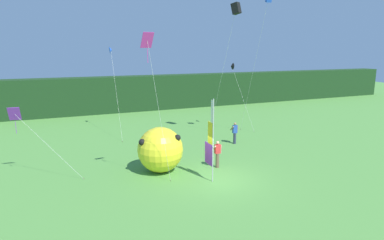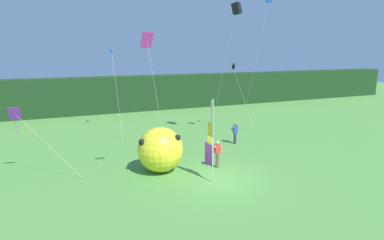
% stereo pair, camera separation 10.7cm
% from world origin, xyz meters
% --- Properties ---
extents(ground_plane, '(120.00, 120.00, 0.00)m').
position_xyz_m(ground_plane, '(0.00, 0.00, 0.00)').
color(ground_plane, '#518E3D').
extents(distant_treeline, '(80.00, 2.40, 4.14)m').
position_xyz_m(distant_treeline, '(0.00, 23.40, 2.07)').
color(distant_treeline, '#193819').
rests_on(distant_treeline, ground).
extents(banner_flag, '(0.06, 1.03, 4.66)m').
position_xyz_m(banner_flag, '(-0.45, 0.23, 2.23)').
color(banner_flag, '#B7B7BC').
rests_on(banner_flag, ground).
extents(person_near_banner, '(0.55, 0.48, 1.70)m').
position_xyz_m(person_near_banner, '(0.83, 1.84, 0.91)').
color(person_near_banner, brown).
rests_on(person_near_banner, ground).
extents(person_mid_field, '(0.55, 0.48, 1.69)m').
position_xyz_m(person_mid_field, '(4.53, 6.07, 0.90)').
color(person_mid_field, '#2D334C').
rests_on(person_mid_field, ground).
extents(inflatable_balloon, '(2.73, 2.73, 2.73)m').
position_xyz_m(inflatable_balloon, '(-2.63, 2.56, 1.37)').
color(inflatable_balloon, yellow).
rests_on(inflatable_balloon, ground).
extents(kite_magenta_diamond_0, '(1.52, 0.51, 8.05)m').
position_xyz_m(kite_magenta_diamond_0, '(-3.69, 0.72, 7.23)').
color(kite_magenta_diamond_0, brown).
rests_on(kite_magenta_diamond_0, ground).
extents(kite_black_box_1, '(0.85, 4.01, 10.73)m').
position_xyz_m(kite_black_box_1, '(5.06, 7.31, 10.23)').
color(kite_black_box_1, brown).
rests_on(kite_black_box_1, ground).
extents(kite_black_delta_2, '(1.55, 2.26, 6.06)m').
position_xyz_m(kite_black_delta_2, '(6.67, 10.50, 5.71)').
color(kite_black_delta_2, brown).
rests_on(kite_black_delta_2, ground).
extents(kite_blue_delta_3, '(0.29, 4.11, 7.48)m').
position_xyz_m(kite_blue_delta_3, '(-3.40, 13.72, 7.11)').
color(kite_blue_delta_3, brown).
rests_on(kite_blue_delta_3, ground).
extents(kite_blue_box_4, '(0.63, 4.26, 11.25)m').
position_xyz_m(kite_blue_box_4, '(7.02, 5.97, 10.80)').
color(kite_blue_box_4, brown).
rests_on(kite_blue_box_4, ground).
extents(kite_purple_diamond_5, '(3.66, 2.22, 4.08)m').
position_xyz_m(kite_purple_diamond_5, '(-10.23, 4.98, 3.52)').
color(kite_purple_diamond_5, brown).
rests_on(kite_purple_diamond_5, ground).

